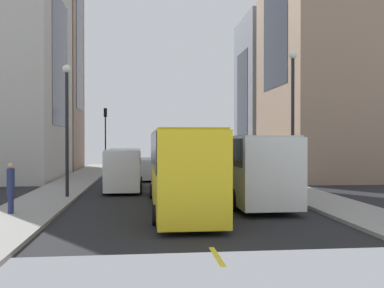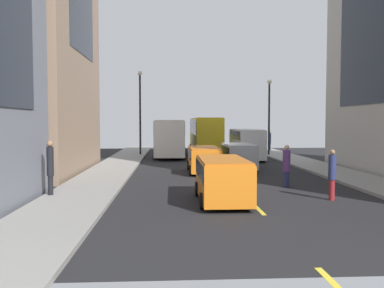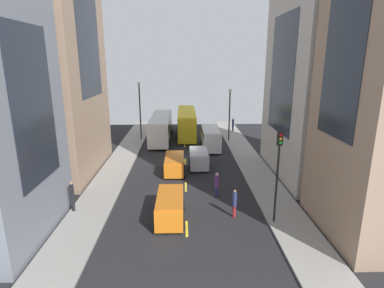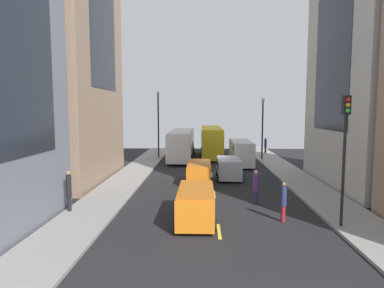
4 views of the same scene
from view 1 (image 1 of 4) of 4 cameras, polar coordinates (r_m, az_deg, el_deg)
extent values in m
plane|color=black|center=(33.00, -2.80, -4.95)|extent=(41.05, 41.05, 0.00)
cube|color=gray|center=(34.14, 9.10, -4.65)|extent=(2.99, 44.00, 0.15)
cube|color=gray|center=(33.32, -15.00, -4.79)|extent=(2.99, 44.00, 0.15)
cube|color=yellow|center=(53.92, -4.14, -2.80)|extent=(0.16, 2.00, 0.01)
cube|color=yellow|center=(46.94, -3.83, -3.30)|extent=(0.16, 2.00, 0.01)
cube|color=yellow|center=(39.96, -3.40, -3.98)|extent=(0.16, 2.00, 0.01)
cube|color=yellow|center=(33.00, -2.80, -4.94)|extent=(0.16, 2.00, 0.01)
cube|color=yellow|center=(26.06, -1.87, -6.42)|extent=(0.16, 2.00, 0.01)
cube|color=yellow|center=(19.16, -0.25, -8.97)|extent=(0.16, 2.00, 0.01)
cube|color=yellow|center=(12.37, 3.24, -14.31)|extent=(0.16, 2.00, 0.01)
cube|color=slate|center=(49.85, 11.73, 6.35)|extent=(9.19, 9.02, 16.41)
cube|color=#1E232D|center=(49.85, 11.73, 6.35)|extent=(9.28, 4.96, 9.02)
cube|color=#937760|center=(50.03, -19.80, 13.22)|extent=(9.30, 7.90, 28.31)
cube|color=#1E232D|center=(50.03, -19.80, 13.22)|extent=(9.39, 4.35, 15.57)
cube|color=#B7B2A8|center=(38.71, -22.01, 9.89)|extent=(7.20, 11.88, 18.95)
cube|color=#1E232D|center=(38.71, -22.01, 9.89)|extent=(7.27, 6.53, 10.42)
cube|color=silver|center=(23.59, 6.66, -2.85)|extent=(2.55, 11.80, 3.00)
cube|color=black|center=(23.55, 6.66, -0.78)|extent=(2.60, 10.85, 1.20)
cube|color=beige|center=(23.54, 6.66, 0.90)|extent=(2.45, 11.32, 0.08)
cylinder|color=black|center=(20.51, 12.18, -6.95)|extent=(0.46, 1.00, 1.00)
cylinder|color=black|center=(19.90, 5.71, -7.17)|extent=(0.46, 1.00, 1.00)
cylinder|color=black|center=(27.50, 7.34, -5.02)|extent=(0.46, 1.00, 1.00)
cylinder|color=black|center=(27.05, 2.49, -5.11)|extent=(0.46, 1.00, 1.00)
cube|color=yellow|center=(20.24, -1.55, -3.17)|extent=(2.45, 12.12, 3.30)
cube|color=black|center=(20.21, -1.55, -0.74)|extent=(2.50, 11.15, 1.48)
cube|color=gold|center=(20.20, -1.55, 1.62)|extent=(2.35, 11.64, 0.08)
cylinder|color=black|center=(16.84, 3.39, -9.00)|extent=(0.44, 0.76, 0.76)
cylinder|color=black|center=(16.62, -4.40, -9.13)|extent=(0.44, 0.76, 0.76)
cylinder|color=black|center=(24.22, 0.39, -6.07)|extent=(0.44, 0.76, 0.76)
cylinder|color=black|center=(24.06, -4.98, -6.11)|extent=(0.44, 0.76, 0.76)
cube|color=white|center=(27.74, -8.83, -3.22)|extent=(2.05, 5.95, 2.30)
cube|color=black|center=(27.70, -8.83, -1.66)|extent=(2.09, 5.48, 0.69)
cube|color=silver|center=(27.69, -8.83, -0.76)|extent=(1.97, 5.72, 0.08)
cylinder|color=black|center=(25.96, -6.92, -5.67)|extent=(0.37, 0.72, 0.72)
cylinder|color=black|center=(26.05, -11.09, -5.65)|extent=(0.37, 0.72, 0.72)
cylinder|color=black|center=(29.64, -6.84, -4.89)|extent=(0.37, 0.72, 0.72)
cylinder|color=black|center=(29.72, -10.49, -4.88)|extent=(0.37, 0.72, 0.72)
cube|color=orange|center=(45.58, -2.32, -2.27)|extent=(1.82, 4.36, 1.49)
cube|color=black|center=(45.57, -2.32, -1.79)|extent=(1.86, 4.01, 0.63)
cube|color=#BE6115|center=(45.55, -2.32, -1.28)|extent=(1.75, 4.19, 0.08)
cylinder|color=black|center=(44.34, -1.12, -3.13)|extent=(0.33, 0.62, 0.62)
cylinder|color=black|center=(44.22, -3.29, -3.15)|extent=(0.33, 0.62, 0.62)
cylinder|color=black|center=(47.03, -1.41, -2.92)|extent=(0.33, 0.62, 0.62)
cylinder|color=black|center=(46.91, -3.46, -2.93)|extent=(0.33, 0.62, 0.62)
cube|color=orange|center=(36.21, -1.39, -3.12)|extent=(1.83, 4.50, 1.35)
cube|color=black|center=(36.19, -1.39, -2.59)|extent=(1.87, 4.14, 0.57)
cube|color=#BE6115|center=(36.17, -1.39, -2.00)|extent=(1.76, 4.32, 0.08)
cylinder|color=black|center=(34.95, 0.19, -4.14)|extent=(0.33, 0.62, 0.62)
cylinder|color=black|center=(34.80, -2.57, -4.16)|extent=(0.33, 0.62, 0.62)
cylinder|color=black|center=(37.71, -0.29, -3.79)|extent=(0.33, 0.62, 0.62)
cylinder|color=black|center=(37.57, -2.85, -3.81)|extent=(0.33, 0.62, 0.62)
cube|color=#B7BABF|center=(34.52, -5.29, -3.21)|extent=(1.86, 4.06, 1.46)
cube|color=black|center=(34.50, -5.29, -2.59)|extent=(1.90, 3.73, 0.61)
cube|color=#9C9EA2|center=(34.48, -5.29, -1.94)|extent=(1.79, 3.90, 0.08)
cylinder|color=black|center=(33.34, -3.78, -4.36)|extent=(0.34, 0.62, 0.62)
cylinder|color=black|center=(33.31, -6.74, -4.37)|extent=(0.34, 0.62, 0.62)
cylinder|color=black|center=(35.84, -3.95, -4.02)|extent=(0.34, 0.62, 0.62)
cylinder|color=black|center=(35.82, -6.70, -4.02)|extent=(0.34, 0.62, 0.62)
cylinder|color=navy|center=(41.93, -6.95, -3.26)|extent=(0.28, 0.28, 0.76)
cylinder|color=#593372|center=(41.88, -6.95, -2.01)|extent=(0.37, 0.37, 1.06)
sphere|color=beige|center=(41.86, -6.95, -1.12)|extent=(0.25, 0.25, 0.25)
cylinder|color=black|center=(45.52, 6.69, -2.74)|extent=(0.21, 0.21, 0.80)
cylinder|color=black|center=(45.47, 6.69, -1.47)|extent=(0.28, 0.28, 1.21)
sphere|color=#8C6647|center=(45.45, 6.69, -0.55)|extent=(0.26, 0.26, 0.26)
cylinder|color=maroon|center=(45.40, -8.00, -2.91)|extent=(0.23, 0.23, 0.85)
cylinder|color=navy|center=(45.35, -8.00, -1.74)|extent=(0.31, 0.31, 1.02)
sphere|color=#8C6647|center=(45.33, -8.00, -0.96)|extent=(0.21, 0.21, 0.21)
cylinder|color=navy|center=(19.68, -22.40, -7.29)|extent=(0.24, 0.24, 0.71)
cylinder|color=navy|center=(19.57, -22.41, -4.61)|extent=(0.31, 0.31, 1.14)
sphere|color=tan|center=(19.52, -22.42, -2.62)|extent=(0.22, 0.22, 0.22)
cylinder|color=black|center=(46.41, -11.14, 0.15)|extent=(0.14, 0.14, 5.38)
cube|color=black|center=(46.49, -11.15, 4.02)|extent=(0.32, 0.32, 0.90)
sphere|color=red|center=(46.68, -11.13, 4.31)|extent=(0.20, 0.20, 0.20)
sphere|color=orange|center=(46.67, -11.13, 4.00)|extent=(0.20, 0.20, 0.20)
sphere|color=green|center=(46.65, -11.13, 3.69)|extent=(0.20, 0.20, 0.20)
cylinder|color=black|center=(24.42, 12.90, 2.17)|extent=(0.18, 0.18, 7.44)
sphere|color=silver|center=(24.84, 12.92, 11.20)|extent=(0.44, 0.44, 0.44)
cylinder|color=black|center=(24.28, -15.88, 1.19)|extent=(0.18, 0.18, 6.60)
sphere|color=silver|center=(24.57, -15.90, 9.34)|extent=(0.44, 0.44, 0.44)
camera|label=2|loc=(61.47, -1.41, 0.58)|focal=37.73mm
camera|label=3|loc=(65.60, -4.36, 7.21)|focal=29.11mm
camera|label=4|loc=(62.23, -3.70, 2.92)|focal=31.11mm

